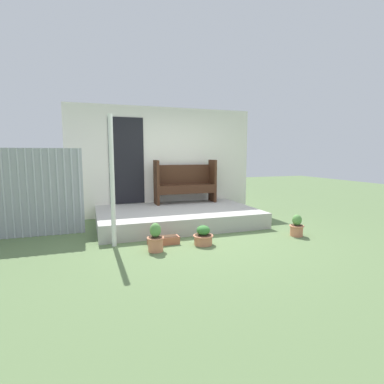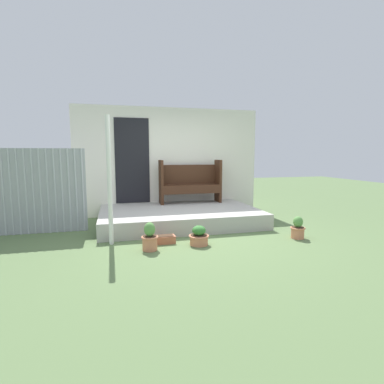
# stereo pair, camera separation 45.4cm
# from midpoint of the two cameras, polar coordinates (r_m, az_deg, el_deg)

# --- Properties ---
(ground_plane) EXTENTS (24.00, 24.00, 0.00)m
(ground_plane) POSITION_cam_midpoint_polar(r_m,az_deg,el_deg) (5.53, -1.21, -8.38)
(ground_plane) COLOR #5B7547
(porch_slab) EXTENTS (3.31, 2.12, 0.32)m
(porch_slab) POSITION_cam_midpoint_polar(r_m,az_deg,el_deg) (6.46, -4.88, -4.67)
(porch_slab) COLOR #B2AFA8
(porch_slab) RESTS_ON ground_plane
(house_wall) EXTENTS (4.51, 0.08, 2.60)m
(house_wall) POSITION_cam_midpoint_polar(r_m,az_deg,el_deg) (7.37, -7.38, 5.74)
(house_wall) COLOR white
(house_wall) RESTS_ON ground_plane
(support_post) EXTENTS (0.07, 0.07, 2.10)m
(support_post) POSITION_cam_midpoint_polar(r_m,az_deg,el_deg) (4.97, -17.52, 1.87)
(support_post) COLOR white
(support_post) RESTS_ON ground_plane
(bench) EXTENTS (1.48, 0.41, 1.03)m
(bench) POSITION_cam_midpoint_polar(r_m,az_deg,el_deg) (7.21, -3.16, 2.08)
(bench) COLOR #422616
(bench) RESTS_ON porch_slab
(flower_pot_left) EXTENTS (0.27, 0.27, 0.44)m
(flower_pot_left) POSITION_cam_midpoint_polar(r_m,az_deg,el_deg) (4.71, -9.75, -8.85)
(flower_pot_left) COLOR tan
(flower_pot_left) RESTS_ON ground_plane
(flower_pot_middle) EXTENTS (0.34, 0.34, 0.32)m
(flower_pot_middle) POSITION_cam_midpoint_polar(r_m,az_deg,el_deg) (4.98, -0.48, -8.46)
(flower_pot_middle) COLOR tan
(flower_pot_middle) RESTS_ON ground_plane
(flower_pot_right) EXTENTS (0.26, 0.26, 0.40)m
(flower_pot_right) POSITION_cam_midpoint_polar(r_m,az_deg,el_deg) (5.74, 17.20, -6.35)
(flower_pot_right) COLOR tan
(flower_pot_right) RESTS_ON ground_plane
(planter_box_rect) EXTENTS (0.52, 0.19, 0.14)m
(planter_box_rect) POSITION_cam_midpoint_polar(r_m,az_deg,el_deg) (5.07, -8.06, -9.13)
(planter_box_rect) COLOR #B76647
(planter_box_rect) RESTS_ON ground_plane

